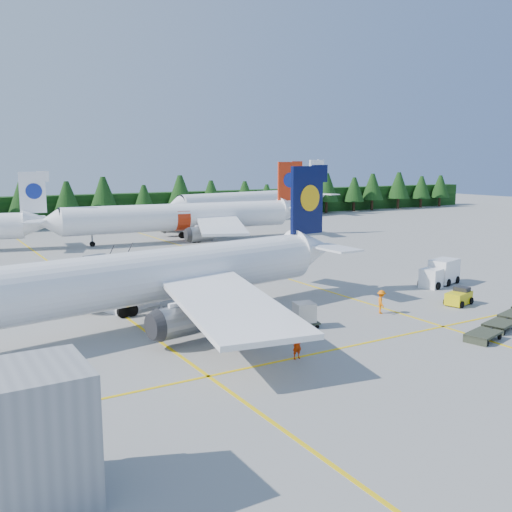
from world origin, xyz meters
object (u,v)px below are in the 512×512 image
airliner_red (176,218)px  airstairs (127,297)px  service_truck (439,273)px  baggage_tug (459,297)px  airliner_navy (116,282)px

airliner_red → airstairs: airliner_red is taller
service_truck → baggage_tug: bearing=-141.5°
airliner_navy → service_truck: bearing=-11.3°
airliner_red → baggage_tug: size_ratio=14.67×
service_truck → baggage_tug: size_ratio=1.90×
service_truck → baggage_tug: service_truck is taller
airliner_navy → airstairs: airliner_navy is taller
airliner_navy → baggage_tug: 29.51m
airliner_red → service_truck: size_ratio=7.70×
airliner_red → airstairs: 42.11m
airliner_red → service_truck: airliner_red is taller
airstairs → service_truck: bearing=-35.2°
airliner_navy → baggage_tug: (28.24, -8.04, -2.94)m
airliner_navy → service_truck: (33.16, -1.48, -2.37)m
airliner_navy → airstairs: (2.79, 6.21, -2.71)m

